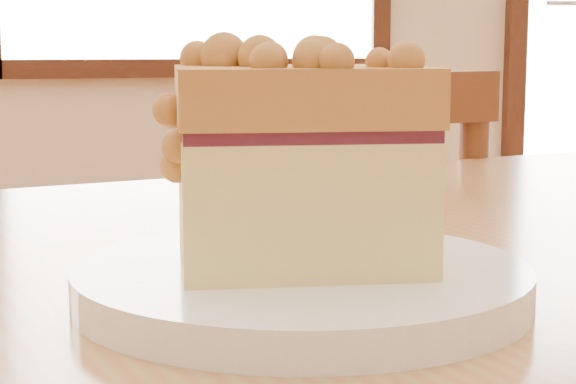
# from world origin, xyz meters

# --- Properties ---
(plate) EXTENTS (0.23, 0.23, 0.02)m
(plate) POSITION_xyz_m (-0.17, 0.13, 0.76)
(plate) COLOR white
(plate) RESTS_ON cafe_table_main
(cake_slice) EXTENTS (0.14, 0.10, 0.12)m
(cake_slice) POSITION_xyz_m (-0.17, 0.13, 0.82)
(cake_slice) COLOR #E3D280
(cake_slice) RESTS_ON plate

